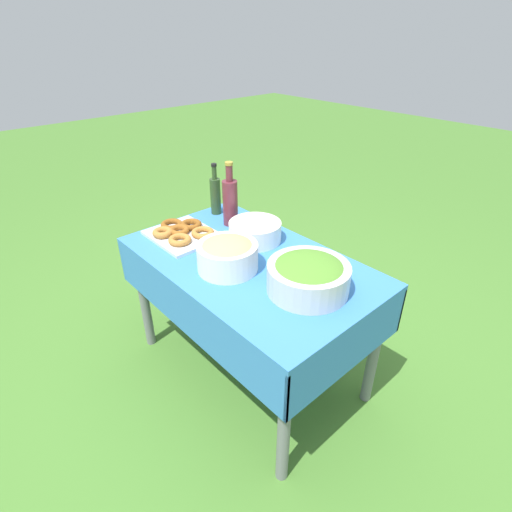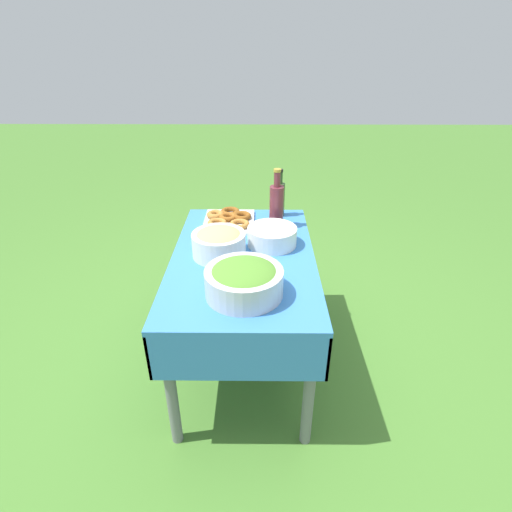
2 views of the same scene
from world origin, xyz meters
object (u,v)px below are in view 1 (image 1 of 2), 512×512
plate_stack (255,231)px  wine_bottle (230,201)px  salad_bowl (308,275)px  donut_platter (182,233)px  pasta_bowl (227,254)px  olive_oil_bottle (215,194)px

plate_stack → wine_bottle: (0.23, -0.03, 0.08)m
salad_bowl → plate_stack: salad_bowl is taller
wine_bottle → donut_platter: bearing=79.7°
donut_platter → pasta_bowl: bearing=176.9°
pasta_bowl → wine_bottle: (0.34, -0.29, 0.06)m
pasta_bowl → plate_stack: (0.12, -0.26, -0.03)m
pasta_bowl → salad_bowl: bearing=-158.4°
salad_bowl → pasta_bowl: size_ratio=1.25×
salad_bowl → plate_stack: bearing=-15.8°
pasta_bowl → olive_oil_bottle: olive_oil_bottle is taller
plate_stack → salad_bowl: bearing=164.2°
olive_oil_bottle → wine_bottle: 0.17m
pasta_bowl → wine_bottle: 0.46m
plate_stack → wine_bottle: 0.24m
pasta_bowl → donut_platter: 0.40m
donut_platter → salad_bowl: bearing=-171.2°
donut_platter → wine_bottle: (-0.05, -0.27, 0.11)m
pasta_bowl → olive_oil_bottle: (0.51, -0.32, 0.04)m
olive_oil_bottle → wine_bottle: size_ratio=0.85×
wine_bottle → olive_oil_bottle: bearing=-9.1°
olive_oil_bottle → wine_bottle: wine_bottle is taller
salad_bowl → plate_stack: (0.46, -0.13, -0.02)m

